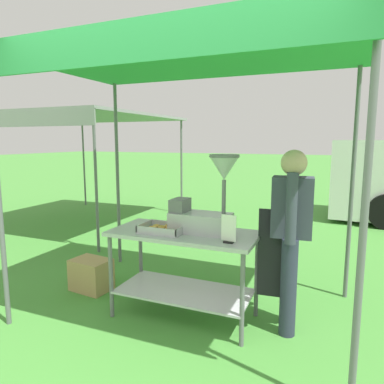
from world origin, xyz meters
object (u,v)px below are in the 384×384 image
object	(u,v)px
menu_sign	(229,231)
vendor	(290,231)
donut_fryer	(206,204)
supply_crate	(91,275)
neighbour_tent	(84,118)
donut_cart	(184,255)
stall_canopy	(188,63)
donut_tray	(163,229)

from	to	relation	value
menu_sign	vendor	distance (m)	0.57
donut_fryer	supply_crate	size ratio (longest dim) A/B	1.56
neighbour_tent	menu_sign	bearing A→B (deg)	-37.48
donut_cart	stall_canopy	bearing A→B (deg)	90.00
donut_fryer	supply_crate	world-z (taller)	donut_fryer
stall_canopy	vendor	size ratio (longest dim) A/B	1.92
donut_cart	menu_sign	xyz separation A→B (m)	(0.49, -0.19, 0.32)
donut_tray	supply_crate	distance (m)	1.27
menu_sign	neighbour_tent	xyz separation A→B (m)	(-3.88, 2.97, 1.17)
stall_canopy	menu_sign	distance (m)	1.54
supply_crate	neighbour_tent	size ratio (longest dim) A/B	0.14
vendor	stall_canopy	bearing A→B (deg)	-176.88
vendor	supply_crate	distance (m)	2.28
supply_crate	menu_sign	bearing A→B (deg)	-11.08
supply_crate	donut_tray	bearing A→B (deg)	-12.22
stall_canopy	donut_fryer	bearing A→B (deg)	-14.47
stall_canopy	supply_crate	distance (m)	2.51
vendor	donut_tray	bearing A→B (deg)	-168.41
stall_canopy	donut_cart	world-z (taller)	stall_canopy
supply_crate	neighbour_tent	world-z (taller)	neighbour_tent
donut_fryer	neighbour_tent	bearing A→B (deg)	142.67
donut_tray	donut_fryer	distance (m)	0.47
menu_sign	donut_fryer	bearing A→B (deg)	140.67
donut_cart	donut_tray	bearing A→B (deg)	-155.52
donut_cart	vendor	bearing A→B (deg)	9.03
donut_tray	neighbour_tent	size ratio (longest dim) A/B	0.13
donut_cart	supply_crate	world-z (taller)	donut_cart
donut_cart	donut_fryer	bearing A→B (deg)	12.72
vendor	donut_fryer	bearing A→B (deg)	-172.00
donut_tray	neighbour_tent	world-z (taller)	neighbour_tent
donut_fryer	vendor	bearing A→B (deg)	8.00
stall_canopy	vendor	xyz separation A→B (m)	(0.95, 0.05, -1.47)
menu_sign	supply_crate	size ratio (longest dim) A/B	0.51
supply_crate	donut_fryer	bearing A→B (deg)	-4.01
donut_cart	menu_sign	distance (m)	0.62
donut_tray	supply_crate	bearing A→B (deg)	167.78
donut_cart	donut_tray	world-z (taller)	donut_tray
donut_cart	supply_crate	xyz separation A→B (m)	(-1.22, 0.15, -0.44)
stall_canopy	menu_sign	xyz separation A→B (m)	(0.49, -0.29, -1.43)
donut_fryer	menu_sign	size ratio (longest dim) A/B	3.04
stall_canopy	menu_sign	size ratio (longest dim) A/B	13.04
donut_tray	donut_fryer	xyz separation A→B (m)	(0.38, 0.13, 0.24)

